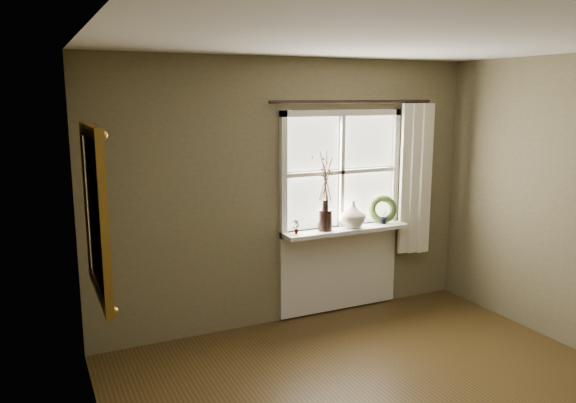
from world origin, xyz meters
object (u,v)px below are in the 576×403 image
at_px(cream_vase, 353,214).
at_px(gilt_mirror, 94,212).
at_px(dark_jug, 325,220).
at_px(wreath, 383,212).

bearing_deg(cream_vase, gilt_mirror, -157.91).
height_order(dark_jug, cream_vase, cream_vase).
bearing_deg(dark_jug, wreath, 3.21).
relative_size(dark_jug, wreath, 0.71).
height_order(cream_vase, wreath, cream_vase).
distance_m(dark_jug, cream_vase, 0.32).
relative_size(dark_jug, gilt_mirror, 0.19).
relative_size(cream_vase, wreath, 0.91).
bearing_deg(gilt_mirror, wreath, 20.11).
distance_m(cream_vase, wreath, 0.39).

